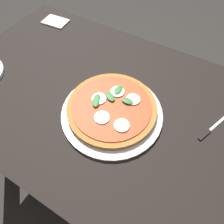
% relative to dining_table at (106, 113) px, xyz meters
% --- Properties ---
extents(ground_plane, '(6.00, 6.00, 0.00)m').
position_rel_dining_table_xyz_m(ground_plane, '(0.00, 0.00, -0.64)').
color(ground_plane, '#2D2B28').
extents(dining_table, '(1.35, 0.83, 0.75)m').
position_rel_dining_table_xyz_m(dining_table, '(0.00, 0.00, 0.00)').
color(dining_table, black).
rests_on(dining_table, ground_plane).
extents(serving_tray, '(0.37, 0.37, 0.01)m').
position_rel_dining_table_xyz_m(serving_tray, '(-0.06, 0.05, 0.11)').
color(serving_tray, silver).
rests_on(serving_tray, dining_table).
extents(pizza, '(0.33, 0.33, 0.03)m').
position_rel_dining_table_xyz_m(pizza, '(-0.05, 0.04, 0.13)').
color(pizza, '#B27033').
rests_on(pizza, serving_tray).
extents(napkin, '(0.14, 0.10, 0.01)m').
position_rel_dining_table_xyz_m(napkin, '(0.50, -0.30, 0.11)').
color(napkin, white).
rests_on(napkin, dining_table).
extents(knife, '(0.07, 0.15, 0.01)m').
position_rel_dining_table_xyz_m(knife, '(-0.39, -0.06, 0.11)').
color(knife, black).
rests_on(knife, dining_table).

